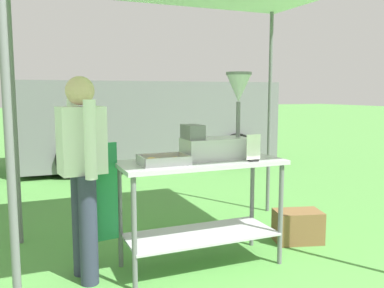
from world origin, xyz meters
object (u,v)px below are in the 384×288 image
(donut_tray, at_px, (163,161))
(vendor, at_px, (83,168))
(donut_fryer, at_px, (220,131))
(menu_sign, at_px, (253,150))
(donut_cart, at_px, (201,189))
(supply_crate, at_px, (298,226))
(van_grey, at_px, (148,122))

(donut_tray, bearing_deg, vendor, 165.15)
(donut_fryer, height_order, menu_sign, donut_fryer)
(donut_cart, height_order, donut_fryer, donut_fryer)
(supply_crate, bearing_deg, van_grey, 91.17)
(donut_tray, xyz_separation_m, donut_fryer, (0.54, 0.08, 0.22))
(donut_tray, xyz_separation_m, supply_crate, (1.47, 0.18, -0.78))
(donut_fryer, distance_m, supply_crate, 1.37)
(vendor, xyz_separation_m, supply_crate, (2.07, 0.02, -0.75))
(donut_tray, relative_size, donut_fryer, 0.51)
(donut_cart, bearing_deg, supply_crate, 7.01)
(supply_crate, bearing_deg, donut_fryer, -173.67)
(vendor, bearing_deg, donut_cart, -6.98)
(donut_cart, xyz_separation_m, vendor, (-0.95, 0.12, 0.23))
(donut_fryer, distance_m, vendor, 1.17)
(donut_fryer, relative_size, vendor, 0.46)
(vendor, relative_size, supply_crate, 3.13)
(menu_sign, bearing_deg, supply_crate, 24.87)
(vendor, bearing_deg, van_grey, 68.14)
(donut_tray, xyz_separation_m, van_grey, (1.37, 5.07, -0.06))
(donut_tray, bearing_deg, van_grey, 74.91)
(donut_tray, bearing_deg, supply_crate, 7.04)
(donut_cart, xyz_separation_m, supply_crate, (1.12, 0.14, -0.51))
(donut_tray, distance_m, supply_crate, 1.67)
(van_grey, bearing_deg, supply_crate, -88.83)
(donut_cart, bearing_deg, donut_fryer, 10.37)
(menu_sign, height_order, van_grey, van_grey)
(donut_cart, distance_m, vendor, 0.99)
(donut_fryer, bearing_deg, supply_crate, 6.33)
(donut_cart, bearing_deg, vendor, 173.02)
(donut_cart, xyz_separation_m, donut_tray, (-0.35, -0.04, 0.27))
(donut_cart, distance_m, donut_tray, 0.44)
(donut_fryer, bearing_deg, donut_cart, -169.63)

